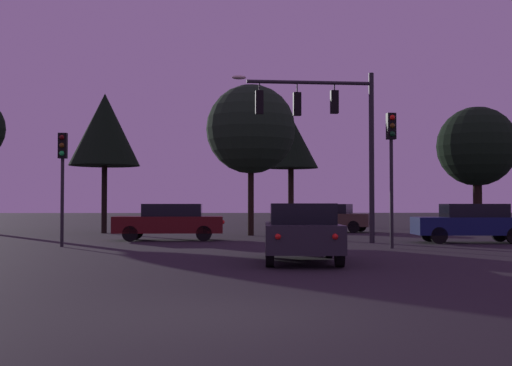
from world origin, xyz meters
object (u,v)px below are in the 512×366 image
traffic_light_corner_left (391,153)px  traffic_light_corner_right (62,166)px  traffic_signal_mast_arm (328,122)px  car_crossing_left (170,221)px  car_far_lane (330,217)px  tree_right_cluster (291,142)px  tree_lot_edge (105,130)px  car_nearside_lane (301,231)px  tree_behind_sign (477,147)px  car_crossing_right (471,222)px  tree_left_far (251,129)px

traffic_light_corner_left → traffic_light_corner_right: size_ratio=1.15×
traffic_signal_mast_arm → car_crossing_left: size_ratio=1.45×
car_far_lane → tree_right_cluster: 13.67m
traffic_light_corner_right → tree_lot_edge: 11.38m
car_nearside_lane → car_far_lane: same height
tree_right_cluster → traffic_light_corner_left: bearing=-88.8°
tree_behind_sign → tree_right_cluster: (-8.29, 14.37, 1.54)m
car_far_lane → tree_lot_edge: tree_lot_edge is taller
car_far_lane → traffic_light_corner_left: bearing=-90.7°
traffic_light_corner_left → tree_behind_sign: (7.72, 11.77, 1.28)m
car_nearside_lane → traffic_light_corner_left: bearing=53.9°
car_nearside_lane → tree_behind_sign: (11.47, 16.91, 3.75)m
traffic_signal_mast_arm → car_crossing_right: bearing=-0.8°
car_crossing_left → car_crossing_right: 12.12m
traffic_light_corner_left → car_crossing_left: size_ratio=1.01×
tree_left_far → tree_lot_edge: size_ratio=1.00×
car_crossing_right → tree_right_cluster: tree_right_cluster is taller
traffic_signal_mast_arm → car_crossing_right: traffic_signal_mast_arm is taller
traffic_light_corner_left → car_nearside_lane: 6.82m
traffic_signal_mast_arm → tree_left_far: bearing=112.7°
traffic_light_corner_left → tree_lot_edge: bearing=133.4°
traffic_light_corner_left → car_crossing_left: bearing=145.3°
traffic_light_corner_left → car_crossing_left: 9.94m
traffic_signal_mast_arm → car_crossing_left: (-6.27, 2.32, -3.92)m
traffic_light_corner_left → traffic_signal_mast_arm: bearing=117.5°
car_far_lane → tree_right_cluster: bearing=93.3°
tree_left_far → car_crossing_right: bearing=-38.1°
car_nearside_lane → car_crossing_left: bearing=111.5°
traffic_signal_mast_arm → car_nearside_lane: traffic_signal_mast_arm is taller
car_crossing_left → tree_lot_edge: 9.29m
car_nearside_lane → car_crossing_left: 11.41m
tree_right_cluster → tree_lot_edge: 17.68m
car_crossing_right → tree_left_far: bearing=141.9°
car_crossing_right → tree_right_cluster: (-4.52, 23.06, 5.29)m
tree_behind_sign → tree_right_cluster: tree_right_cluster is taller
traffic_signal_mast_arm → tree_lot_edge: (-10.20, 9.37, 0.68)m
car_crossing_left → tree_right_cluster: 22.56m
traffic_light_corner_right → car_nearside_lane: (7.66, -6.60, -2.07)m
traffic_light_corner_left → car_nearside_lane: size_ratio=1.08×
tree_right_cluster → car_far_lane: bearing=-86.7°
traffic_signal_mast_arm → car_nearside_lane: size_ratio=1.56×
traffic_light_corner_left → car_far_lane: bearing=89.3°
traffic_signal_mast_arm → tree_lot_edge: bearing=137.4°
traffic_signal_mast_arm → traffic_light_corner_right: traffic_signal_mast_arm is taller
car_crossing_right → tree_left_far: 11.40m
tree_left_far → tree_lot_edge: (-7.51, 2.95, 0.26)m
tree_behind_sign → car_crossing_left: bearing=-158.1°
car_nearside_lane → tree_right_cluster: (3.18, 31.28, 5.29)m
car_far_lane → tree_behind_sign: size_ratio=0.73×
traffic_light_corner_left → tree_lot_edge: (-11.85, 12.54, 2.13)m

